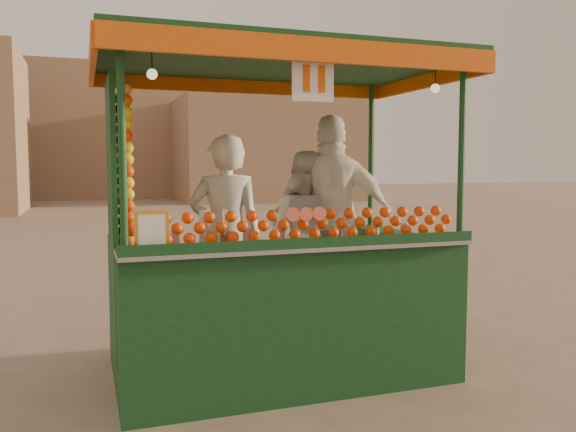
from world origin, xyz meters
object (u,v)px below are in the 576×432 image
object	(u,v)px
juice_cart	(272,272)
vendor_left	(226,235)
vendor_middle	(305,234)
vendor_right	(333,217)

from	to	relation	value
juice_cart	vendor_left	world-z (taller)	juice_cart
vendor_left	juice_cart	bearing A→B (deg)	149.79
vendor_left	vendor_middle	xyz separation A→B (m)	(0.83, 0.31, -0.06)
juice_cart	vendor_right	bearing A→B (deg)	32.36
vendor_left	vendor_right	xyz separation A→B (m)	(1.06, 0.19, 0.11)
vendor_middle	vendor_right	xyz separation A→B (m)	(0.23, -0.13, 0.17)
vendor_left	vendor_middle	distance (m)	0.89
juice_cart	vendor_left	xyz separation A→B (m)	(-0.32, 0.28, 0.29)
vendor_left	vendor_right	bearing A→B (deg)	-159.14
vendor_right	vendor_left	bearing A→B (deg)	31.38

